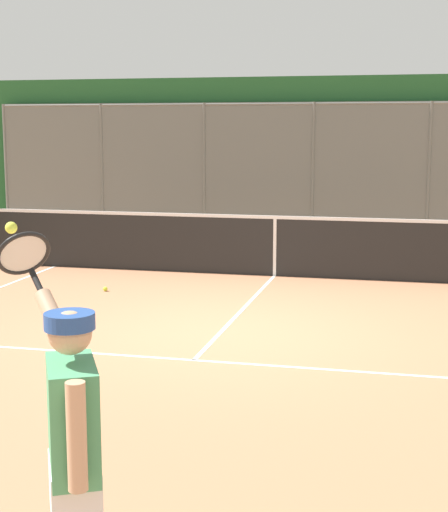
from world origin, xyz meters
TOP-DOWN VIEW (x-y plane):
  - ground_plane at (0.00, 0.00)m, footprint 60.00×60.00m
  - court_line_markings at (0.00, 1.46)m, footprint 7.61×8.73m
  - fence_backdrop at (-0.00, -8.93)m, footprint 17.34×1.37m
  - tennis_net at (0.00, -3.62)m, footprint 9.78×0.09m
  - tennis_player at (-0.64, 5.52)m, footprint 0.90×1.08m
  - tennis_ball_by_sideline at (2.17, -1.86)m, footprint 0.07×0.07m

SIDE VIEW (x-z plane):
  - ground_plane at x=0.00m, z-range 0.00..0.00m
  - court_line_markings at x=0.00m, z-range 0.00..0.01m
  - tennis_ball_by_sideline at x=2.17m, z-range 0.00..0.07m
  - tennis_net at x=0.00m, z-range -0.04..1.03m
  - tennis_player at x=-0.64m, z-range -0.03..1.80m
  - fence_backdrop at x=0.00m, z-range -0.02..3.39m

